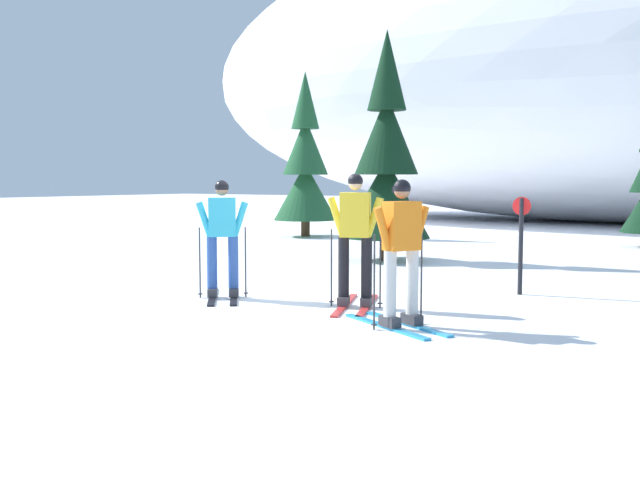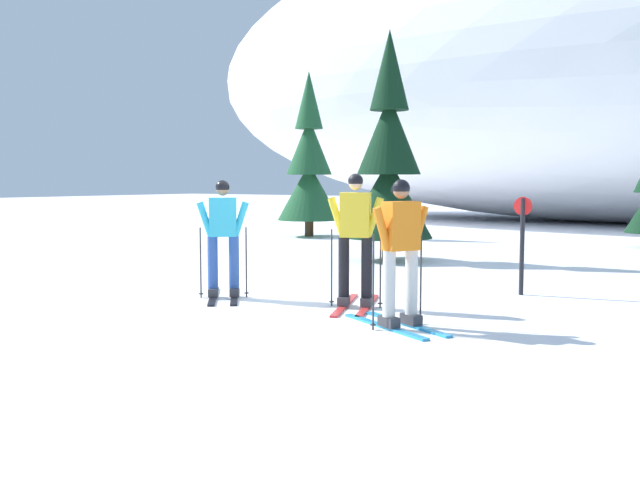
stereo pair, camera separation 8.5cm
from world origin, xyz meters
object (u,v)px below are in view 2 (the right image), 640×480
at_px(pine_tree_center_left, 389,165).
at_px(skier_orange_jacket, 400,251).
at_px(pine_tree_far_left, 309,168).
at_px(trail_marker_post, 522,240).
at_px(skier_yellow_jacket, 355,238).
at_px(skier_cyan_jacket, 223,237).

bearing_deg(pine_tree_center_left, skier_orange_jacket, -60.48).
bearing_deg(skier_orange_jacket, pine_tree_far_left, 129.16).
height_order(pine_tree_far_left, trail_marker_post, pine_tree_far_left).
relative_size(skier_yellow_jacket, skier_orange_jacket, 1.05).
bearing_deg(trail_marker_post, skier_cyan_jacket, -142.45).
distance_m(skier_cyan_jacket, pine_tree_far_left, 11.82).
height_order(pine_tree_far_left, pine_tree_center_left, pine_tree_far_left).
xyz_separation_m(pine_tree_far_left, trail_marker_post, (9.20, -7.57, -1.28)).
distance_m(skier_orange_jacket, pine_tree_center_left, 7.26).
distance_m(skier_cyan_jacket, trail_marker_post, 4.52).
height_order(skier_yellow_jacket, skier_cyan_jacket, skier_yellow_jacket).
distance_m(pine_tree_far_left, trail_marker_post, 11.98).
xyz_separation_m(skier_yellow_jacket, skier_cyan_jacket, (-2.04, -0.40, -0.05)).
xyz_separation_m(pine_tree_center_left, trail_marker_post, (3.93, -3.01, -1.23)).
xyz_separation_m(pine_tree_far_left, pine_tree_center_left, (5.26, -4.56, -0.05)).
height_order(skier_orange_jacket, trail_marker_post, skier_orange_jacket).
distance_m(skier_orange_jacket, trail_marker_post, 3.25).
distance_m(skier_yellow_jacket, skier_orange_jacket, 1.43).
bearing_deg(pine_tree_center_left, pine_tree_far_left, 139.08).
xyz_separation_m(skier_orange_jacket, pine_tree_far_left, (-8.79, 10.80, 1.21)).
height_order(skier_cyan_jacket, trail_marker_post, skier_cyan_jacket).
relative_size(skier_orange_jacket, pine_tree_far_left, 0.35).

